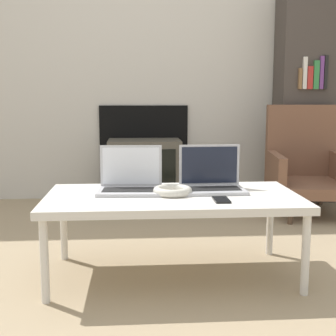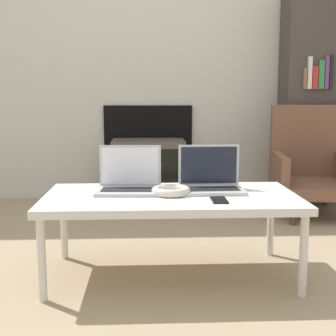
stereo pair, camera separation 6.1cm
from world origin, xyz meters
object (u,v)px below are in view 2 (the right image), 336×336
armchair (309,164)px  phone (219,200)px  headphones (170,191)px  tv (148,171)px  laptop_left (129,181)px  laptop_right (211,181)px

armchair → phone: bearing=-115.3°
headphones → tv: 1.60m
laptop_left → armchair: armchair is taller
headphones → phone: 0.25m
phone → armchair: (0.90, 1.40, -0.04)m
armchair → tv: bearing=171.7°
tv → armchair: 1.25m
phone → armchair: size_ratio=0.15×
laptop_left → tv: (0.10, 1.50, -0.19)m
laptop_left → laptop_right: 0.40m
tv → armchair: size_ratio=0.73×
laptop_left → phone: size_ratio=2.58×
laptop_right → phone: bearing=-90.4°
laptop_right → headphones: (-0.20, -0.09, -0.03)m
phone → laptop_left: bearing=149.9°
phone → tv: tv is taller
headphones → armchair: (1.11, 1.25, -0.06)m
headphones → armchair: armchair is taller
laptop_right → phone: 0.24m
tv → headphones: bearing=-86.6°
laptop_left → armchair: size_ratio=0.40×
headphones → phone: bearing=-34.9°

